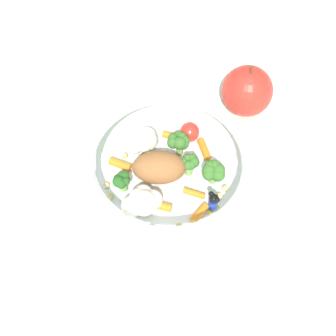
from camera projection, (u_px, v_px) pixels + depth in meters
name	position (u px, v px, depth m)	size (l,w,h in m)	color
ground_plane	(174.00, 171.00, 0.73)	(2.40, 2.40, 0.00)	silver
food_container	(165.00, 168.00, 0.70)	(0.23, 0.23, 0.06)	white
loose_apple	(247.00, 91.00, 0.77)	(0.08, 0.08, 0.09)	red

